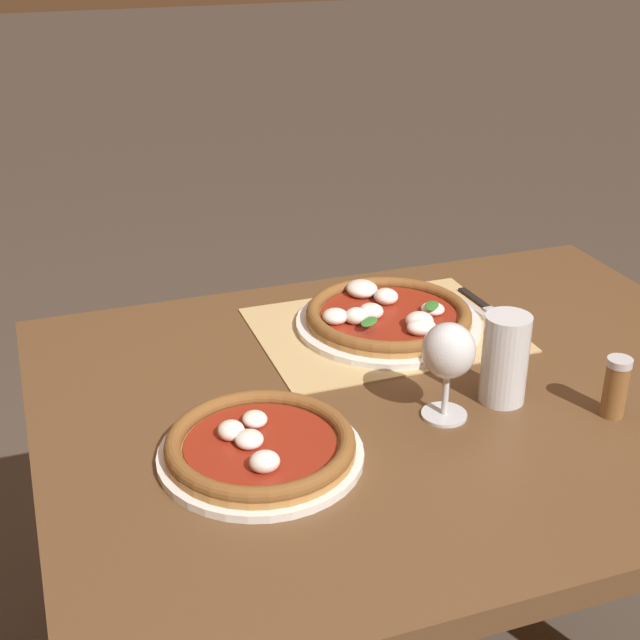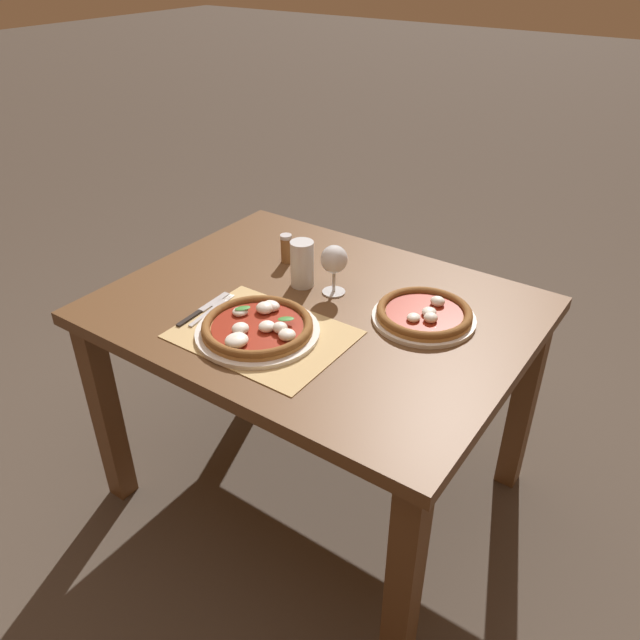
% 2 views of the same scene
% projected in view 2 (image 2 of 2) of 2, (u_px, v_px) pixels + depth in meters
% --- Properties ---
extents(ground_plane, '(24.00, 24.00, 0.00)m').
position_uv_depth(ground_plane, '(317.00, 484.00, 2.21)').
color(ground_plane, '#473D33').
extents(dining_table, '(1.20, 0.94, 0.74)m').
position_uv_depth(dining_table, '(317.00, 335.00, 1.88)').
color(dining_table, brown).
rests_on(dining_table, ground).
extents(paper_placemat, '(0.45, 0.34, 0.00)m').
position_uv_depth(paper_placemat, '(263.00, 334.00, 1.69)').
color(paper_placemat, tan).
rests_on(paper_placemat, dining_table).
extents(pizza_near, '(0.34, 0.34, 0.05)m').
position_uv_depth(pizza_near, '(258.00, 327.00, 1.68)').
color(pizza_near, white).
rests_on(pizza_near, paper_placemat).
extents(pizza_far, '(0.29, 0.29, 0.05)m').
position_uv_depth(pizza_far, '(424.00, 314.00, 1.74)').
color(pizza_far, white).
rests_on(pizza_far, dining_table).
extents(wine_glass, '(0.08, 0.08, 0.16)m').
position_uv_depth(wine_glass, '(333.00, 261.00, 1.83)').
color(wine_glass, silver).
rests_on(wine_glass, dining_table).
extents(pint_glass, '(0.07, 0.07, 0.15)m').
position_uv_depth(pint_glass, '(302.00, 265.00, 1.89)').
color(pint_glass, silver).
rests_on(pint_glass, dining_table).
extents(fork, '(0.04, 0.20, 0.00)m').
position_uv_depth(fork, '(212.00, 310.00, 1.79)').
color(fork, '#B7B7BC').
rests_on(fork, paper_placemat).
extents(knife, '(0.03, 0.22, 0.01)m').
position_uv_depth(knife, '(204.00, 309.00, 1.79)').
color(knife, black).
rests_on(knife, paper_placemat).
extents(pepper_shaker, '(0.04, 0.04, 0.10)m').
position_uv_depth(pepper_shaker, '(286.00, 248.00, 2.03)').
color(pepper_shaker, brown).
rests_on(pepper_shaker, dining_table).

